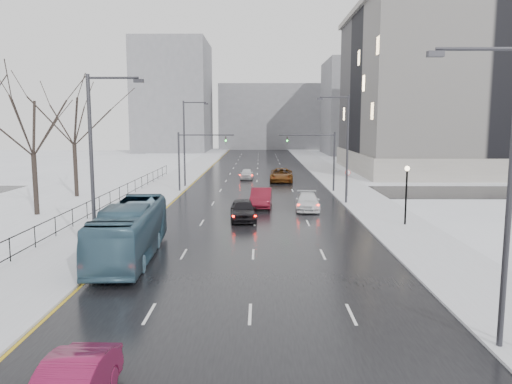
{
  "coord_description": "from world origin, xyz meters",
  "views": [
    {
      "loc": [
        0.39,
        -5.85,
        7.57
      ],
      "look_at": [
        0.1,
        30.24,
        2.5
      ],
      "focal_mm": 35.0,
      "sensor_mm": 36.0,
      "label": 1
    }
  ],
  "objects_px": {
    "streetlight_l_near": "(96,160)",
    "mast_signal_right": "(324,154)",
    "tree_park_e": "(77,197)",
    "streetlight_l_far": "(186,139)",
    "tree_park_d": "(37,216)",
    "streetlight_r_mid": "(345,144)",
    "bus": "(130,231)",
    "mast_signal_left": "(189,154)",
    "lamppost_r_mid": "(406,187)",
    "sedan_right_far": "(307,201)",
    "sedan_right_cross": "(281,175)",
    "sedan_center_far": "(247,174)",
    "sedan_right_near": "(261,198)",
    "streetlight_r_near": "(503,184)",
    "sedan_center_near": "(243,210)",
    "no_uturn_sign": "(348,175)"
  },
  "relations": [
    {
      "from": "sedan_right_cross",
      "to": "sedan_center_far",
      "type": "relative_size",
      "value": 1.49
    },
    {
      "from": "mast_signal_right",
      "to": "sedan_center_far",
      "type": "relative_size",
      "value": 1.56
    },
    {
      "from": "streetlight_l_far",
      "to": "sedan_center_far",
      "type": "relative_size",
      "value": 2.4
    },
    {
      "from": "sedan_center_far",
      "to": "mast_signal_right",
      "type": "bearing_deg",
      "value": -52.78
    },
    {
      "from": "lamppost_r_mid",
      "to": "sedan_right_cross",
      "type": "bearing_deg",
      "value": 106.15
    },
    {
      "from": "mast_signal_left",
      "to": "bus",
      "type": "relative_size",
      "value": 0.59
    },
    {
      "from": "tree_park_d",
      "to": "streetlight_r_mid",
      "type": "distance_m",
      "value": 27.24
    },
    {
      "from": "mast_signal_right",
      "to": "bus",
      "type": "distance_m",
      "value": 30.43
    },
    {
      "from": "mast_signal_right",
      "to": "bus",
      "type": "bearing_deg",
      "value": -117.81
    },
    {
      "from": "streetlight_l_near",
      "to": "mast_signal_right",
      "type": "xyz_separation_m",
      "value": [
        15.49,
        28.0,
        -1.51
      ]
    },
    {
      "from": "streetlight_l_far",
      "to": "sedan_center_far",
      "type": "xyz_separation_m",
      "value": [
        6.79,
        8.23,
        -4.87
      ]
    },
    {
      "from": "streetlight_l_far",
      "to": "no_uturn_sign",
      "type": "bearing_deg",
      "value": -24.73
    },
    {
      "from": "mast_signal_left",
      "to": "sedan_right_far",
      "type": "height_order",
      "value": "mast_signal_left"
    },
    {
      "from": "streetlight_r_near",
      "to": "streetlight_l_near",
      "type": "relative_size",
      "value": 1.0
    },
    {
      "from": "streetlight_r_near",
      "to": "sedan_right_cross",
      "type": "xyz_separation_m",
      "value": [
        -5.06,
        47.25,
        -4.72
      ]
    },
    {
      "from": "tree_park_d",
      "to": "streetlight_r_near",
      "type": "distance_m",
      "value": 35.8
    },
    {
      "from": "streetlight_r_mid",
      "to": "streetlight_l_far",
      "type": "bearing_deg",
      "value": 143.7
    },
    {
      "from": "no_uturn_sign",
      "to": "sedan_right_far",
      "type": "xyz_separation_m",
      "value": [
        -4.7,
        -7.24,
        -1.54
      ]
    },
    {
      "from": "tree_park_d",
      "to": "lamppost_r_mid",
      "type": "relative_size",
      "value": 2.92
    },
    {
      "from": "lamppost_r_mid",
      "to": "sedan_right_far",
      "type": "distance_m",
      "value": 9.63
    },
    {
      "from": "streetlight_r_near",
      "to": "sedan_center_far",
      "type": "distance_m",
      "value": 51.35
    },
    {
      "from": "tree_park_e",
      "to": "sedan_right_near",
      "type": "distance_m",
      "value": 19.63
    },
    {
      "from": "streetlight_l_near",
      "to": "sedan_right_cross",
      "type": "distance_m",
      "value": 39.21
    },
    {
      "from": "streetlight_r_near",
      "to": "bus",
      "type": "distance_m",
      "value": 19.13
    },
    {
      "from": "streetlight_r_near",
      "to": "sedan_center_near",
      "type": "bearing_deg",
      "value": 112.41
    },
    {
      "from": "mast_signal_left",
      "to": "sedan_center_far",
      "type": "distance_m",
      "value": 14.01
    },
    {
      "from": "no_uturn_sign",
      "to": "bus",
      "type": "xyz_separation_m",
      "value": [
        -16.02,
        -22.83,
        -0.74
      ]
    },
    {
      "from": "mast_signal_left",
      "to": "lamppost_r_mid",
      "type": "bearing_deg",
      "value": -44.48
    },
    {
      "from": "streetlight_r_near",
      "to": "streetlight_l_far",
      "type": "distance_m",
      "value": 45.06
    },
    {
      "from": "mast_signal_right",
      "to": "no_uturn_sign",
      "type": "bearing_deg",
      "value": -64.89
    },
    {
      "from": "tree_park_e",
      "to": "lamppost_r_mid",
      "type": "xyz_separation_m",
      "value": [
        29.2,
        -14.0,
        2.94
      ]
    },
    {
      "from": "streetlight_r_mid",
      "to": "lamppost_r_mid",
      "type": "distance_m",
      "value": 10.73
    },
    {
      "from": "streetlight_l_near",
      "to": "tree_park_d",
      "type": "bearing_deg",
      "value": 124.53
    },
    {
      "from": "streetlight_r_near",
      "to": "sedan_center_near",
      "type": "xyz_separation_m",
      "value": [
        -9.09,
        22.05,
        -4.76
      ]
    },
    {
      "from": "mast_signal_left",
      "to": "bus",
      "type": "height_order",
      "value": "mast_signal_left"
    },
    {
      "from": "sedan_right_far",
      "to": "streetlight_r_mid",
      "type": "bearing_deg",
      "value": 44.78
    },
    {
      "from": "tree_park_e",
      "to": "streetlight_l_far",
      "type": "bearing_deg",
      "value": 38.57
    },
    {
      "from": "streetlight_r_near",
      "to": "no_uturn_sign",
      "type": "xyz_separation_m",
      "value": [
        1.03,
        34.0,
        -3.32
      ]
    },
    {
      "from": "sedan_center_near",
      "to": "mast_signal_left",
      "type": "bearing_deg",
      "value": 107.48
    },
    {
      "from": "sedan_center_near",
      "to": "sedan_right_far",
      "type": "bearing_deg",
      "value": 36.57
    },
    {
      "from": "no_uturn_sign",
      "to": "sedan_right_far",
      "type": "height_order",
      "value": "no_uturn_sign"
    },
    {
      "from": "mast_signal_right",
      "to": "mast_signal_left",
      "type": "relative_size",
      "value": 1.0
    },
    {
      "from": "streetlight_l_near",
      "to": "streetlight_l_far",
      "type": "relative_size",
      "value": 1.0
    },
    {
      "from": "streetlight_r_near",
      "to": "mast_signal_left",
      "type": "relative_size",
      "value": 1.54
    },
    {
      "from": "streetlight_l_near",
      "to": "streetlight_l_far",
      "type": "xyz_separation_m",
      "value": [
        0.0,
        32.0,
        0.0
      ]
    },
    {
      "from": "sedan_right_far",
      "to": "lamppost_r_mid",
      "type": "bearing_deg",
      "value": -42.82
    },
    {
      "from": "sedan_right_far",
      "to": "streetlight_l_near",
      "type": "bearing_deg",
      "value": -123.79
    },
    {
      "from": "tree_park_e",
      "to": "streetlight_r_near",
      "type": "bearing_deg",
      "value": -52.21
    },
    {
      "from": "streetlight_l_near",
      "to": "lamppost_r_mid",
      "type": "relative_size",
      "value": 2.34
    },
    {
      "from": "sedan_right_near",
      "to": "sedan_right_far",
      "type": "bearing_deg",
      "value": -15.35
    }
  ]
}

